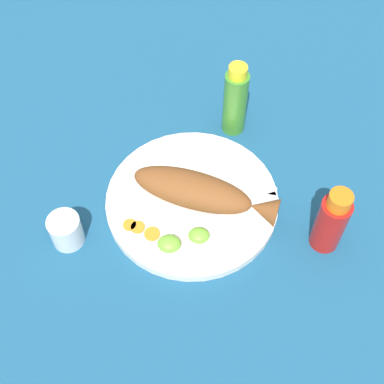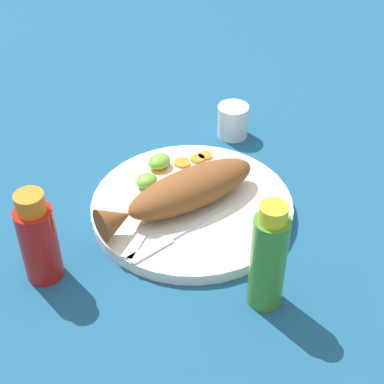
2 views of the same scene
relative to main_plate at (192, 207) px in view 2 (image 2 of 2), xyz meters
name	(u,v)px [view 2 (image 2 of 2)]	position (x,y,z in m)	size (l,w,h in m)	color
ground_plane	(192,211)	(0.00, 0.00, -0.01)	(4.00, 4.00, 0.00)	navy
main_plate	(192,207)	(0.00, 0.00, 0.00)	(0.31, 0.31, 0.02)	white
fried_fish	(183,192)	(-0.01, 0.00, 0.04)	(0.27, 0.13, 0.06)	brown
fork_near	(175,235)	(-0.07, -0.03, 0.01)	(0.19, 0.04, 0.00)	silver
fork_far	(148,222)	(-0.08, 0.02, 0.01)	(0.18, 0.08, 0.00)	silver
carrot_slice_near	(198,159)	(0.09, 0.07, 0.01)	(0.02, 0.02, 0.00)	orange
carrot_slice_mid	(182,163)	(0.06, 0.08, 0.01)	(0.03, 0.03, 0.00)	orange
carrot_slice_far	(205,156)	(0.10, 0.06, 0.01)	(0.02, 0.02, 0.00)	orange
carrot_slice_extra	(160,168)	(0.03, 0.10, 0.01)	(0.03, 0.03, 0.00)	orange
lime_wedge_main	(159,162)	(0.03, 0.10, 0.02)	(0.04, 0.03, 0.02)	#6BB233
lime_wedge_side	(147,180)	(-0.02, 0.08, 0.02)	(0.04, 0.03, 0.02)	#6BB233
hot_sauce_bottle_red	(38,239)	(-0.23, 0.06, 0.06)	(0.05, 0.05, 0.14)	#B21914
hot_sauce_bottle_green	(268,259)	(-0.07, -0.19, 0.07)	(0.05, 0.05, 0.16)	#3D8428
salt_cup	(233,123)	(0.21, 0.09, 0.02)	(0.06, 0.06, 0.06)	silver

